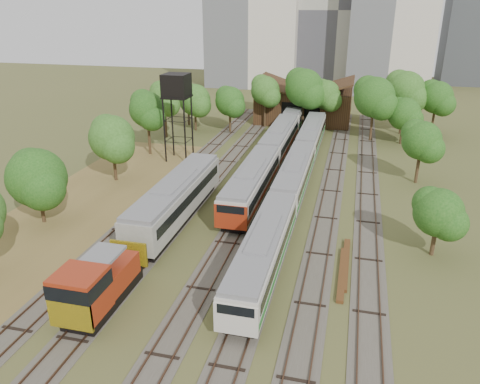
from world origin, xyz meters
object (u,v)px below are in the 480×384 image
(railcar_green_set, at_px, (295,176))
(railcar_red_set, at_px, (267,159))
(water_tower, at_px, (176,88))
(shunter_locomotive, at_px, (95,286))

(railcar_green_set, bearing_deg, railcar_red_set, 129.27)
(railcar_green_set, height_order, water_tower, water_tower)
(water_tower, bearing_deg, railcar_green_set, -25.28)
(railcar_red_set, relative_size, water_tower, 3.06)
(railcar_red_set, distance_m, water_tower, 14.86)
(railcar_red_set, xyz_separation_m, shunter_locomotive, (-6.00, -29.79, -0.04))
(shunter_locomotive, xyz_separation_m, water_tower, (-6.47, 32.68, 7.59))
(railcar_green_set, xyz_separation_m, shunter_locomotive, (-10.00, -24.90, 0.11))
(water_tower, bearing_deg, railcar_red_set, -13.03)
(shunter_locomotive, relative_size, water_tower, 0.72)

